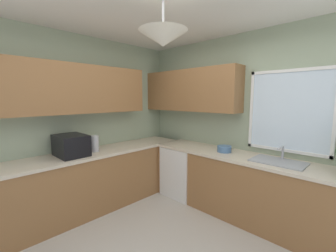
{
  "coord_description": "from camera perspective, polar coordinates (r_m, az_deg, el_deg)",
  "views": [
    {
      "loc": [
        1.44,
        -1.41,
        1.68
      ],
      "look_at": [
        -0.53,
        0.61,
        1.31
      ],
      "focal_mm": 23.08,
      "sensor_mm": 36.0,
      "label": 1
    }
  ],
  "objects": [
    {
      "name": "room_shell",
      "position": [
        2.96,
        -4.35,
        10.69
      ],
      "size": [
        3.86,
        3.56,
        2.68
      ],
      "color": "#9EAD8E",
      "rests_on": "ground_plane"
    },
    {
      "name": "microwave",
      "position": [
        3.27,
        -24.23,
        -4.67
      ],
      "size": [
        0.48,
        0.36,
        0.29
      ],
      "primitive_type": "cube",
      "color": "black",
      "rests_on": "counter_run_left"
    },
    {
      "name": "bowl",
      "position": [
        3.32,
        14.64,
        -5.86
      ],
      "size": [
        0.21,
        0.21,
        0.09
      ],
      "primitive_type": "cylinder",
      "color": "#4C7099",
      "rests_on": "counter_run_back"
    },
    {
      "name": "counter_run_back",
      "position": [
        3.31,
        19.97,
        -14.92
      ],
      "size": [
        2.95,
        0.65,
        0.88
      ],
      "color": "olive",
      "rests_on": "ground_plane"
    },
    {
      "name": "kettle",
      "position": [
        3.39,
        -18.77,
        -4.42
      ],
      "size": [
        0.12,
        0.12,
        0.24
      ],
      "primitive_type": "cylinder",
      "color": "#B7B7BC",
      "rests_on": "counter_run_left"
    },
    {
      "name": "sink_assembly",
      "position": [
        3.05,
        27.1,
        -8.31
      ],
      "size": [
        0.61,
        0.4,
        0.19
      ],
      "color": "#9EA0A5",
      "rests_on": "counter_run_back"
    },
    {
      "name": "dishwasher",
      "position": [
        3.85,
        4.24,
        -11.66
      ],
      "size": [
        0.6,
        0.6,
        0.84
      ],
      "primitive_type": "cube",
      "color": "white",
      "rests_on": "ground_plane"
    },
    {
      "name": "counter_run_left",
      "position": [
        3.53,
        -19.7,
        -13.46
      ],
      "size": [
        0.65,
        3.17,
        0.88
      ],
      "color": "olive",
      "rests_on": "ground_plane"
    }
  ]
}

